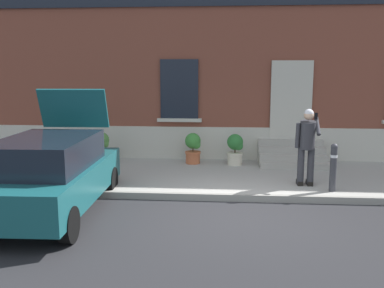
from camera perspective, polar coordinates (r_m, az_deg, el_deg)
name	(u,v)px	position (r m, az deg, el deg)	size (l,w,h in m)	color
ground_plane	(234,216)	(8.24, 5.64, -9.53)	(80.00, 80.00, 0.00)	#232326
sidewalk	(232,176)	(10.91, 5.39, -4.32)	(24.00, 3.60, 0.15)	#99968E
curb_edge	(233,198)	(9.11, 5.54, -7.14)	(24.00, 0.12, 0.15)	gray
building_facade	(233,36)	(13.11, 5.52, 14.11)	(24.00, 1.52, 7.50)	brown
entrance_stoop	(291,155)	(12.27, 13.14, -1.46)	(1.84, 1.28, 0.64)	#9E998E
hatchback_car_teal	(51,173)	(8.54, -18.37, -3.72)	(1.88, 4.11, 2.34)	#165156
bollard_near_person	(333,166)	(9.63, 18.36, -2.76)	(0.15, 0.15, 1.04)	#333338
person_on_phone	(307,142)	(9.81, 15.11, 0.22)	(0.51, 0.49, 1.75)	#2D2D33
planter_charcoal	(102,146)	(12.36, -11.94, -0.32)	(0.44, 0.44, 0.86)	#2D2D30
planter_terracotta	(193,147)	(11.94, 0.15, -0.46)	(0.44, 0.44, 0.86)	#B25B38
planter_cream	(235,149)	(11.81, 5.80, -0.62)	(0.44, 0.44, 0.86)	beige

